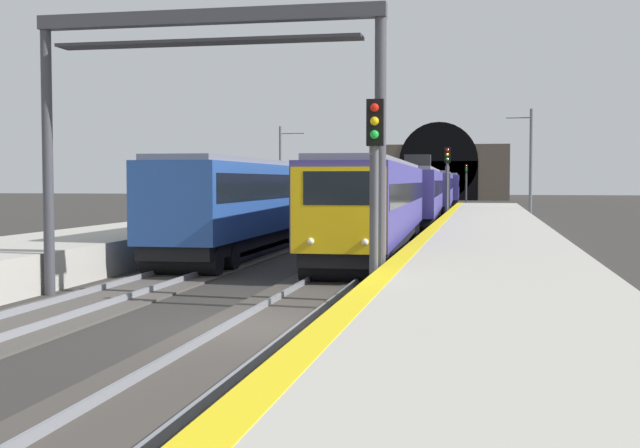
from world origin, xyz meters
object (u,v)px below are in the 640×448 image
Objects in this scene: railway_signal_near at (375,184)px; train_main_approaching at (428,191)px; railway_signal_far at (466,179)px; catenary_mast_near at (281,170)px; overhead_signal_gantry at (207,81)px; catenary_mast_far at (530,165)px; railway_signal_mid at (447,178)px; train_adjacent_platform at (300,196)px.

train_main_approaching is at bearing -177.69° from railway_signal_near.
railway_signal_far is 48.49m from catenary_mast_near.
overhead_signal_gantry is (-94.02, 4.44, 2.38)m from railway_signal_far.
railway_signal_far reaches higher than railway_signal_near.
railway_signal_near is 51.13m from catenary_mast_near.
catenary_mast_far is at bearing 172.14° from railway_signal_near.
railway_signal_mid is (36.92, 0.00, 0.21)m from railway_signal_near.
train_main_approaching is 46.42m from railway_signal_near.
railway_signal_far is (48.98, -1.87, 0.95)m from train_main_approaching.
railway_signal_near is 36.92m from railway_signal_mid.
overhead_signal_gantry reaches higher than train_adjacent_platform.
overhead_signal_gantry is at bearing -2.70° from railway_signal_far.
railway_signal_near is at bearing 0.00° from railway_signal_mid.
train_adjacent_platform is at bearing -163.36° from railway_signal_near.
catenary_mast_near is at bearing -163.68° from railway_signal_near.
catenary_mast_near is (2.68, 12.50, 1.69)m from train_main_approaching.
catenary_mast_far is (-9.21, -19.87, 0.16)m from catenary_mast_near.
catenary_mast_far reaches higher than overhead_signal_gantry.
train_main_approaching reaches higher than train_adjacent_platform.
railway_signal_near is at bearing 172.14° from catenary_mast_far.
railway_signal_mid reaches higher than train_main_approaching.
railway_signal_mid is at bearing 118.07° from catenary_mast_far.
train_adjacent_platform is at bearing 6.63° from overhead_signal_gantry.
catenary_mast_near reaches higher than overhead_signal_gantry.
train_main_approaching is at bearing -13.29° from train_adjacent_platform.
overhead_signal_gantry is 1.15× the size of catenary_mast_far.
railway_signal_mid is 0.66× the size of catenary_mast_far.
train_main_approaching is 12.89m from catenary_mast_near.
train_main_approaching is 17.45× the size of railway_signal_near.
train_adjacent_platform is 26.69m from catenary_mast_near.
railway_signal_near is at bearing -164.01° from train_adjacent_platform.
train_adjacent_platform is at bearing -27.50° from railway_signal_mid.
catenary_mast_near reaches higher than train_adjacent_platform.
train_main_approaching is 49.03m from railway_signal_far.
overhead_signal_gantry is (-22.11, -2.57, 3.30)m from train_adjacent_platform.
overhead_signal_gantry is at bearing -168.25° from catenary_mast_near.
train_adjacent_platform is (-22.92, 5.14, 0.04)m from train_main_approaching.
train_adjacent_platform is 24.49m from railway_signal_near.
railway_signal_far is at bearing 176.23° from train_main_approaching.
overhead_signal_gantry reaches higher than railway_signal_mid.
catenary_mast_near reaches higher than railway_signal_near.
catenary_mast_far reaches higher than railway_signal_mid.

